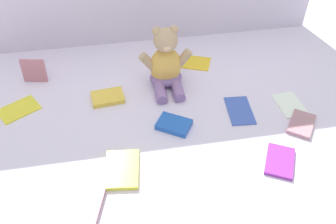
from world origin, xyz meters
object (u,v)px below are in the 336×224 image
object	(u,v)px
book_case_3	(174,124)
book_case_8	(240,110)
book_case_9	(34,71)
book_case_10	(196,62)
book_case_4	(280,161)
book_case_0	(122,169)
book_case_1	(290,104)
book_case_5	(301,124)
book_case_6	(85,206)
book_case_2	(108,97)
teddy_bear	(166,65)
book_case_7	(19,109)

from	to	relation	value
book_case_3	book_case_8	world-z (taller)	book_case_3
book_case_9	book_case_10	size ratio (longest dim) A/B	0.84
book_case_10	book_case_4	bearing A→B (deg)	-144.82
book_case_0	book_case_1	bearing A→B (deg)	24.58
book_case_5	book_case_9	size ratio (longest dim) A/B	1.26
book_case_6	book_case_0	bearing A→B (deg)	-118.54
book_case_1	book_case_2	distance (m)	0.64
teddy_bear	book_case_2	distance (m)	0.24
book_case_1	book_case_3	distance (m)	0.42
teddy_bear	book_case_3	xyz separation A→B (m)	(-0.01, -0.23, -0.08)
book_case_2	book_case_5	world-z (taller)	book_case_2
book_case_3	book_case_5	xyz separation A→B (m)	(0.41, -0.07, -0.00)
book_case_2	book_case_9	world-z (taller)	book_case_9
book_case_4	book_case_8	world-z (taller)	book_case_4
book_case_0	book_case_7	world-z (taller)	book_case_0
book_case_10	book_case_9	bearing A→B (deg)	111.98
book_case_2	book_case_9	distance (m)	0.30
book_case_4	book_case_10	xyz separation A→B (m)	(-0.13, 0.53, -0.00)
book_case_0	book_case_7	bearing A→B (deg)	142.89
teddy_bear	book_case_2	xyz separation A→B (m)	(-0.22, -0.05, -0.08)
book_case_0	book_case_4	bearing A→B (deg)	1.45
book_case_3	book_case_4	distance (m)	0.35
book_case_9	book_case_10	bearing A→B (deg)	11.93
book_case_2	book_case_10	xyz separation A→B (m)	(0.36, 0.16, -0.00)
book_case_6	book_case_9	world-z (taller)	book_case_9
book_case_1	book_case_2	size ratio (longest dim) A/B	1.13
book_case_0	book_case_5	distance (m)	0.60
teddy_bear	book_case_6	bearing A→B (deg)	-121.31
book_case_8	book_case_10	xyz separation A→B (m)	(-0.08, 0.30, -0.00)
book_case_4	book_case_10	size ratio (longest dim) A/B	1.11
book_case_1	book_case_5	bearing A→B (deg)	84.46
book_case_3	book_case_7	world-z (taller)	book_case_3
teddy_bear	book_case_2	world-z (taller)	teddy_bear
book_case_2	book_case_1	bearing A→B (deg)	-108.60
book_case_4	book_case_10	distance (m)	0.55
book_case_2	book_case_4	distance (m)	0.61
book_case_5	book_case_1	bearing A→B (deg)	-55.86
book_case_1	book_case_9	distance (m)	0.93
book_case_6	book_case_9	bearing A→B (deg)	-56.86
book_case_8	book_case_4	bearing A→B (deg)	-74.12
book_case_2	book_case_8	xyz separation A→B (m)	(0.44, -0.14, -0.00)
book_case_0	book_case_1	size ratio (longest dim) A/B	1.08
book_case_10	book_case_6	bearing A→B (deg)	164.98
book_case_4	book_case_5	xyz separation A→B (m)	(0.13, 0.13, 0.00)
teddy_bear	book_case_3	size ratio (longest dim) A/B	2.20
book_case_3	book_case_4	bearing A→B (deg)	-93.16
book_case_1	book_case_10	distance (m)	0.40
book_case_10	book_case_1	bearing A→B (deg)	-117.09
book_case_2	book_case_3	size ratio (longest dim) A/B	1.05
book_case_2	book_case_3	world-z (taller)	book_case_3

